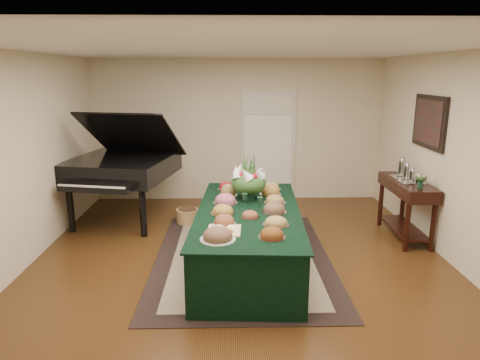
{
  "coord_description": "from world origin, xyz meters",
  "views": [
    {
      "loc": [
        -0.12,
        -5.19,
        2.43
      ],
      "look_at": [
        0.0,
        0.3,
        1.05
      ],
      "focal_mm": 32.0,
      "sensor_mm": 36.0,
      "label": 1
    }
  ],
  "objects_px": {
    "mahogany_sideboard": "(407,194)",
    "buffet_table": "(248,238)",
    "grand_piano": "(122,166)",
    "floral_centerpiece": "(249,178)"
  },
  "relations": [
    {
      "from": "mahogany_sideboard",
      "to": "buffet_table",
      "type": "bearing_deg",
      "value": -158.99
    },
    {
      "from": "grand_piano",
      "to": "mahogany_sideboard",
      "type": "bearing_deg",
      "value": -10.94
    },
    {
      "from": "grand_piano",
      "to": "mahogany_sideboard",
      "type": "distance_m",
      "value": 4.49
    },
    {
      "from": "grand_piano",
      "to": "floral_centerpiece",
      "type": "bearing_deg",
      "value": -32.21
    },
    {
      "from": "mahogany_sideboard",
      "to": "floral_centerpiece",
      "type": "bearing_deg",
      "value": -169.85
    },
    {
      "from": "mahogany_sideboard",
      "to": "grand_piano",
      "type": "bearing_deg",
      "value": 169.06
    },
    {
      "from": "floral_centerpiece",
      "to": "grand_piano",
      "type": "relative_size",
      "value": 0.24
    },
    {
      "from": "floral_centerpiece",
      "to": "mahogany_sideboard",
      "type": "distance_m",
      "value": 2.44
    },
    {
      "from": "floral_centerpiece",
      "to": "grand_piano",
      "type": "height_order",
      "value": "grand_piano"
    },
    {
      "from": "floral_centerpiece",
      "to": "grand_piano",
      "type": "xyz_separation_m",
      "value": [
        -2.02,
        1.28,
        -0.1
      ]
    }
  ]
}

